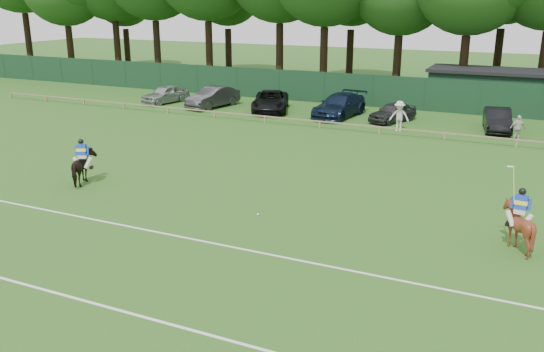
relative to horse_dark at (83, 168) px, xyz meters
The scene contains 19 objects.
ground 9.07m from the horse_dark, 15.01° to the right, with size 160.00×160.00×0.00m, color #1E4C14.
horse_dark is the anchor object (origin of this frame).
horse_chestnut 18.44m from the horse_dark, ahead, with size 1.32×1.48×1.63m, color maroon.
sedan_silver 21.26m from the horse_dark, 114.95° to the left, with size 1.71×4.24×1.44m, color #A4A7A9.
sedan_grey 19.75m from the horse_dark, 103.10° to the left, with size 1.67×4.79×1.58m, color #2C2C2E.
suv_black 19.67m from the horse_dark, 89.20° to the left, with size 2.52×5.45×1.52m, color black.
sedan_navy 20.64m from the horse_dark, 74.10° to the left, with size 2.28×5.60×1.63m, color #101B32.
hatch_grey 21.90m from the horse_dark, 64.10° to the left, with size 1.58×3.93×1.34m, color #303032.
estate_black 25.59m from the horse_dark, 50.32° to the left, with size 1.54×4.40×1.45m, color black.
spectator_left 20.09m from the horse_dark, 58.14° to the left, with size 1.25×0.72×1.94m, color beige.
spectator_mid 24.80m from the horse_dark, 44.66° to the left, with size 0.90×0.38×1.54m, color silver.
rider_dark 0.71m from the horse_dark, 64.43° to the right, with size 0.90×0.59×1.41m.
rider_chestnut 18.45m from the horse_dark, ahead, with size 0.93×0.63×2.05m.
polo_ball 9.08m from the horse_dark, ahead, with size 0.09×0.09×0.09m, color silver.
pitch_lines 10.53m from the horse_dark, 33.78° to the right, with size 60.00×5.10×0.01m.
pitch_rail 17.93m from the horse_dark, 60.85° to the left, with size 62.10×0.10×0.50m.
perimeter_fence 26.16m from the horse_dark, 70.50° to the left, with size 92.08×0.08×2.50m.
utility_shed 31.35m from the horse_dark, 61.96° to the left, with size 8.40×4.40×3.04m.
tree_row 34.39m from the horse_dark, 71.81° to the left, with size 96.00×12.00×21.00m, color #26561C, non-canonical shape.
Camera 1 is at (9.76, -16.93, 8.25)m, focal length 38.00 mm.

